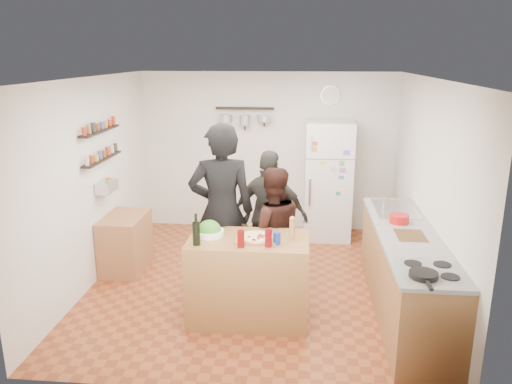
# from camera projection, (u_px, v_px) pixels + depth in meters

# --- Properties ---
(room_shell) EXTENTS (4.20, 4.20, 4.20)m
(room_shell) POSITION_uv_depth(u_px,v_px,m) (258.00, 178.00, 6.27)
(room_shell) COLOR brown
(room_shell) RESTS_ON ground
(prep_island) EXTENTS (1.25, 0.72, 0.91)m
(prep_island) POSITION_uv_depth(u_px,v_px,m) (249.00, 279.00, 5.30)
(prep_island) COLOR brown
(prep_island) RESTS_ON floor
(pizza_board) EXTENTS (0.42, 0.34, 0.02)m
(pizza_board) POSITION_uv_depth(u_px,v_px,m) (256.00, 239.00, 5.15)
(pizza_board) COLOR #935A35
(pizza_board) RESTS_ON prep_island
(pizza) EXTENTS (0.34, 0.34, 0.02)m
(pizza) POSITION_uv_depth(u_px,v_px,m) (256.00, 237.00, 5.14)
(pizza) COLOR beige
(pizza) RESTS_ON pizza_board
(salad_bowl) EXTENTS (0.30, 0.30, 0.06)m
(salad_bowl) POSITION_uv_depth(u_px,v_px,m) (209.00, 233.00, 5.25)
(salad_bowl) COLOR white
(salad_bowl) RESTS_ON prep_island
(wine_bottle) EXTENTS (0.08, 0.08, 0.24)m
(wine_bottle) POSITION_uv_depth(u_px,v_px,m) (196.00, 234.00, 4.98)
(wine_bottle) COLOR black
(wine_bottle) RESTS_ON prep_island
(wine_glass_near) EXTENTS (0.07, 0.07, 0.17)m
(wine_glass_near) POSITION_uv_depth(u_px,v_px,m) (241.00, 239.00, 4.93)
(wine_glass_near) COLOR #5F0808
(wine_glass_near) RESTS_ON prep_island
(wine_glass_far) EXTENTS (0.07, 0.07, 0.17)m
(wine_glass_far) POSITION_uv_depth(u_px,v_px,m) (268.00, 238.00, 4.94)
(wine_glass_far) COLOR #5B070B
(wine_glass_far) RESTS_ON prep_island
(pepper_mill) EXTENTS (0.06, 0.06, 0.19)m
(pepper_mill) POSITION_uv_depth(u_px,v_px,m) (292.00, 230.00, 5.16)
(pepper_mill) COLOR #A07543
(pepper_mill) RESTS_ON prep_island
(salt_canister) EXTENTS (0.08, 0.08, 0.12)m
(salt_canister) POSITION_uv_depth(u_px,v_px,m) (277.00, 238.00, 5.02)
(salt_canister) COLOR navy
(salt_canister) RESTS_ON prep_island
(person_left) EXTENTS (0.82, 0.61, 2.05)m
(person_left) POSITION_uv_depth(u_px,v_px,m) (222.00, 212.00, 5.67)
(person_left) COLOR black
(person_left) RESTS_ON floor
(person_center) EXTENTS (0.87, 0.74, 1.55)m
(person_center) POSITION_uv_depth(u_px,v_px,m) (272.00, 233.00, 5.74)
(person_center) COLOR black
(person_center) RESTS_ON floor
(person_back) EXTENTS (1.03, 0.62, 1.64)m
(person_back) POSITION_uv_depth(u_px,v_px,m) (270.00, 216.00, 6.19)
(person_back) COLOR #282724
(person_back) RESTS_ON floor
(counter_run) EXTENTS (0.63, 2.63, 0.90)m
(counter_run) POSITION_uv_depth(u_px,v_px,m) (406.00, 274.00, 5.43)
(counter_run) COLOR #9E7042
(counter_run) RESTS_ON floor
(stove_top) EXTENTS (0.60, 0.62, 0.02)m
(stove_top) POSITION_uv_depth(u_px,v_px,m) (431.00, 271.00, 4.40)
(stove_top) COLOR white
(stove_top) RESTS_ON counter_run
(skillet) EXTENTS (0.25, 0.25, 0.05)m
(skillet) POSITION_uv_depth(u_px,v_px,m) (423.00, 275.00, 4.25)
(skillet) COLOR black
(skillet) RESTS_ON stove_top
(sink) EXTENTS (0.50, 0.80, 0.03)m
(sink) POSITION_uv_depth(u_px,v_px,m) (395.00, 210.00, 6.12)
(sink) COLOR silver
(sink) RESTS_ON counter_run
(cutting_board) EXTENTS (0.30, 0.40, 0.02)m
(cutting_board) POSITION_uv_depth(u_px,v_px,m) (410.00, 236.00, 5.24)
(cutting_board) COLOR brown
(cutting_board) RESTS_ON counter_run
(red_bowl) EXTENTS (0.22, 0.22, 0.09)m
(red_bowl) POSITION_uv_depth(u_px,v_px,m) (399.00, 219.00, 5.62)
(red_bowl) COLOR red
(red_bowl) RESTS_ON counter_run
(fridge) EXTENTS (0.70, 0.68, 1.80)m
(fridge) POSITION_uv_depth(u_px,v_px,m) (328.00, 180.00, 7.58)
(fridge) COLOR white
(fridge) RESTS_ON floor
(wall_clock) EXTENTS (0.30, 0.03, 0.30)m
(wall_clock) POSITION_uv_depth(u_px,v_px,m) (330.00, 95.00, 7.56)
(wall_clock) COLOR silver
(wall_clock) RESTS_ON back_wall
(spice_shelf_lower) EXTENTS (0.12, 1.00, 0.02)m
(spice_shelf_lower) POSITION_uv_depth(u_px,v_px,m) (102.00, 159.00, 6.19)
(spice_shelf_lower) COLOR black
(spice_shelf_lower) RESTS_ON left_wall
(spice_shelf_upper) EXTENTS (0.12, 1.00, 0.02)m
(spice_shelf_upper) POSITION_uv_depth(u_px,v_px,m) (100.00, 131.00, 6.10)
(spice_shelf_upper) COLOR black
(spice_shelf_upper) RESTS_ON left_wall
(produce_basket) EXTENTS (0.18, 0.35, 0.14)m
(produce_basket) POSITION_uv_depth(u_px,v_px,m) (107.00, 186.00, 6.28)
(produce_basket) COLOR silver
(produce_basket) RESTS_ON left_wall
(side_table) EXTENTS (0.50, 0.80, 0.73)m
(side_table) POSITION_uv_depth(u_px,v_px,m) (126.00, 242.00, 6.56)
(side_table) COLOR #AC6E48
(side_table) RESTS_ON floor
(pot_rack) EXTENTS (0.90, 0.04, 0.04)m
(pot_rack) POSITION_uv_depth(u_px,v_px,m) (245.00, 108.00, 7.66)
(pot_rack) COLOR black
(pot_rack) RESTS_ON back_wall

